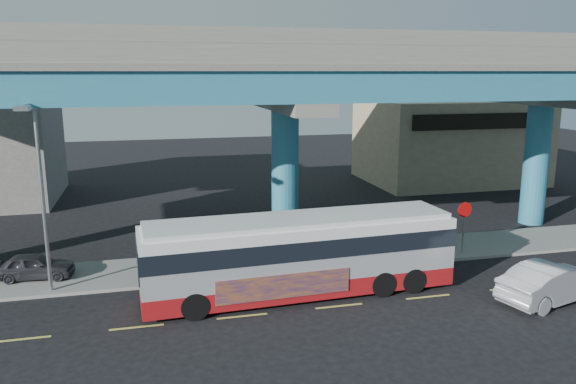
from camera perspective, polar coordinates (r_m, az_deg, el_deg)
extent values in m
plane|color=black|center=(23.74, 4.96, -11.20)|extent=(120.00, 120.00, 0.00)
cube|color=gray|center=(28.61, 1.38, -6.84)|extent=(70.00, 4.00, 0.15)
cube|color=#D8C64C|center=(22.86, -25.46, -13.35)|extent=(2.00, 0.12, 0.01)
cube|color=#D8C64C|center=(22.36, -15.11, -13.12)|extent=(2.00, 0.12, 0.01)
cube|color=#D8C64C|center=(22.57, -4.68, -12.46)|extent=(2.00, 0.12, 0.01)
cube|color=#D8C64C|center=(23.48, 5.20, -11.46)|extent=(2.00, 0.12, 0.01)
cube|color=#D8C64C|center=(24.99, 14.04, -10.28)|extent=(2.00, 0.12, 0.01)
cube|color=#D8C64C|center=(27.02, 21.65, -9.06)|extent=(2.00, 0.12, 0.01)
cylinder|color=#237085|center=(30.96, -0.30, 1.58)|extent=(1.50, 1.50, 7.40)
cube|color=gray|center=(30.48, -0.31, 8.99)|extent=(2.00, 12.00, 0.60)
cube|color=gray|center=(33.85, -1.74, 10.83)|extent=(1.80, 5.00, 1.20)
cylinder|color=#237085|center=(38.01, 23.86, 2.52)|extent=(1.50, 1.50, 7.40)
cube|color=gray|center=(37.62, 24.39, 8.53)|extent=(2.00, 12.00, 0.60)
cube|color=gray|center=(40.40, 21.42, 10.23)|extent=(1.80, 5.00, 1.20)
cube|color=#237085|center=(27.05, 1.47, 10.70)|extent=(52.00, 5.00, 1.40)
cube|color=gray|center=(27.05, 1.48, 12.50)|extent=(52.00, 5.40, 0.30)
cube|color=gray|center=(24.65, 3.08, 13.79)|extent=(52.00, 0.25, 0.80)
cube|color=gray|center=(29.47, 0.16, 13.55)|extent=(52.00, 0.25, 0.80)
cube|color=#237085|center=(33.85, -1.75, 13.03)|extent=(52.00, 5.00, 1.40)
cube|color=gray|center=(33.87, -1.76, 14.47)|extent=(52.00, 5.40, 0.30)
cube|color=gray|center=(31.46, -0.76, 15.65)|extent=(52.00, 0.25, 0.80)
cube|color=gray|center=(36.34, -2.63, 15.18)|extent=(52.00, 0.25, 0.80)
cube|color=tan|center=(50.68, 16.01, 5.04)|extent=(14.00, 10.00, 7.00)
cube|color=black|center=(46.14, 19.31, 6.79)|extent=(12.00, 0.25, 1.20)
cube|color=maroon|center=(24.36, 1.18, -8.98)|extent=(13.38, 3.45, 0.77)
cube|color=#ACACB0|center=(23.95, 1.19, -6.27)|extent=(13.38, 3.45, 1.66)
cube|color=black|center=(23.78, 1.19, -5.01)|extent=(13.44, 3.50, 0.77)
cube|color=silver|center=(23.60, 1.20, -3.60)|extent=(13.38, 3.45, 0.44)
cube|color=silver|center=(23.52, 1.20, -2.82)|extent=(12.97, 3.18, 0.22)
cube|color=black|center=(26.55, 15.01, -3.96)|extent=(0.18, 2.57, 1.33)
cube|color=black|center=(22.78, -15.05, -6.66)|extent=(0.18, 2.57, 1.33)
cube|color=#201355|center=(22.63, -0.39, -9.57)|extent=(5.52, 0.31, 0.99)
cylinder|color=black|center=(22.31, -9.44, -11.37)|extent=(1.12, 0.38, 1.10)
cylinder|color=black|center=(24.64, -10.22, -9.06)|extent=(1.12, 0.38, 1.10)
cylinder|color=black|center=(24.46, 9.62, -9.20)|extent=(1.12, 0.38, 1.10)
cylinder|color=black|center=(26.61, 7.19, -7.34)|extent=(1.12, 0.38, 1.10)
cylinder|color=black|center=(25.10, 12.59, -8.77)|extent=(1.12, 0.38, 1.10)
cylinder|color=black|center=(27.20, 9.98, -6.99)|extent=(1.12, 0.38, 1.10)
imported|color=#B4B4B9|center=(25.99, 25.27, -8.29)|extent=(4.29, 5.91, 1.66)
imported|color=#303036|center=(28.15, -24.36, -6.86)|extent=(1.98, 3.69, 1.18)
cylinder|color=gray|center=(25.49, -23.66, -0.51)|extent=(0.16, 0.16, 8.21)
cylinder|color=gray|center=(23.91, -24.89, 8.03)|extent=(0.12, 2.22, 0.12)
cube|color=gray|center=(22.83, -25.38, 7.70)|extent=(0.50, 0.70, 0.18)
cylinder|color=gray|center=(30.29, 17.36, -3.81)|extent=(0.06, 0.06, 2.39)
cylinder|color=#B20A0A|center=(29.99, 17.52, -1.73)|extent=(0.83, 0.06, 0.82)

